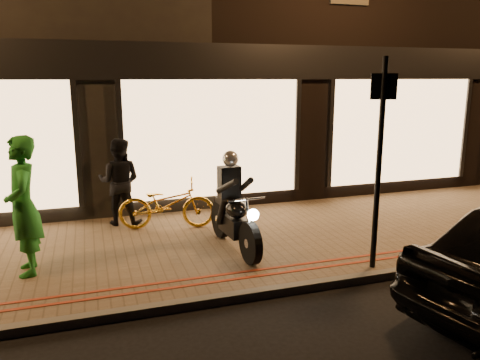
# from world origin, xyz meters

# --- Properties ---
(ground) EXTENTS (90.00, 90.00, 0.00)m
(ground) POSITION_xyz_m (0.00, 0.00, 0.00)
(ground) COLOR black
(ground) RESTS_ON ground
(sidewalk) EXTENTS (50.00, 4.00, 0.12)m
(sidewalk) POSITION_xyz_m (0.00, 2.00, 0.06)
(sidewalk) COLOR brown
(sidewalk) RESTS_ON ground
(kerb_stone) EXTENTS (50.00, 0.14, 0.12)m
(kerb_stone) POSITION_xyz_m (0.00, 0.05, 0.06)
(kerb_stone) COLOR #59544C
(kerb_stone) RESTS_ON ground
(red_kerb_lines) EXTENTS (50.00, 0.26, 0.01)m
(red_kerb_lines) POSITION_xyz_m (0.00, 0.55, 0.12)
(red_kerb_lines) COLOR maroon
(red_kerb_lines) RESTS_ON sidewalk
(building_row) EXTENTS (48.00, 10.11, 8.50)m
(building_row) POSITION_xyz_m (-0.00, 8.99, 4.25)
(building_row) COLOR black
(building_row) RESTS_ON ground
(motorcycle) EXTENTS (0.60, 1.94, 1.59)m
(motorcycle) POSITION_xyz_m (-0.31, 1.61, 0.73)
(motorcycle) COLOR black
(motorcycle) RESTS_ON sidewalk
(sign_post) EXTENTS (0.33, 0.17, 3.00)m
(sign_post) POSITION_xyz_m (1.40, 0.25, 1.80)
(sign_post) COLOR black
(sign_post) RESTS_ON sidewalk
(bicycle_gold) EXTENTS (1.82, 0.94, 0.91)m
(bicycle_gold) POSITION_xyz_m (-1.16, 2.99, 0.58)
(bicycle_gold) COLOR gold
(bicycle_gold) RESTS_ON sidewalk
(person_green) EXTENTS (0.56, 0.77, 1.96)m
(person_green) POSITION_xyz_m (-3.36, 1.59, 1.10)
(person_green) COLOR #217D25
(person_green) RESTS_ON sidewalk
(person_dark) EXTENTS (0.95, 0.84, 1.63)m
(person_dark) POSITION_xyz_m (-1.95, 3.53, 0.94)
(person_dark) COLOR black
(person_dark) RESTS_ON sidewalk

